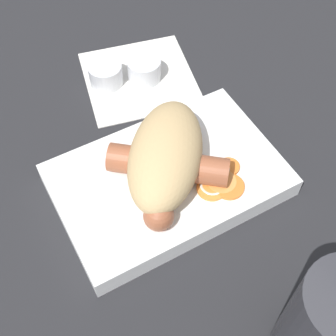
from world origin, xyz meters
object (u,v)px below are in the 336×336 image
sausage (170,164)px  condiment_cup_far (106,76)px  food_tray (168,180)px  condiment_cup_near (144,71)px  bread_roll (168,154)px  drink_glass (329,329)px

sausage → condiment_cup_far: sausage is taller
food_tray → sausage: sausage is taller
condiment_cup_near → condiment_cup_far: bearing=-18.8°
bread_roll → condiment_cup_near: (-0.06, -0.17, -0.04)m
condiment_cup_near → bread_roll: bearing=71.5°
bread_roll → condiment_cup_far: (-0.01, -0.19, -0.04)m
food_tray → condiment_cup_far: 0.19m
food_tray → condiment_cup_near: condiment_cup_near is taller
bread_roll → sausage: size_ratio=1.23×
condiment_cup_far → drink_glass: size_ratio=0.33×
condiment_cup_far → condiment_cup_near: bearing=161.2°
bread_roll → sausage: 0.01m
food_tray → condiment_cup_far: size_ratio=5.53×
bread_roll → drink_glass: bearing=95.8°
drink_glass → sausage: bearing=-84.0°
bread_roll → food_tray: bearing=63.7°
condiment_cup_near → condiment_cup_far: 0.05m
food_tray → condiment_cup_far: bearing=-92.7°
bread_roll → sausage: (0.00, 0.01, -0.01)m
sausage → food_tray: bearing=6.5°
drink_glass → bread_roll: bearing=-84.2°
bread_roll → condiment_cup_far: size_ratio=3.65×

